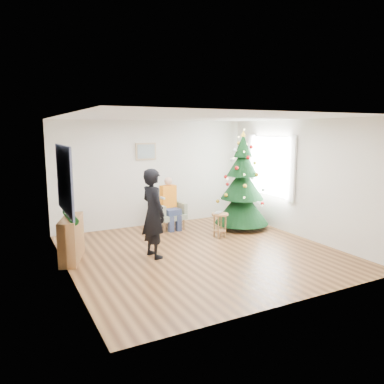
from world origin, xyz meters
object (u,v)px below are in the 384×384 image
christmas_tree (242,185)px  standing_man (153,213)px  stool (220,225)px  armchair (169,214)px  console (72,239)px

christmas_tree → standing_man: size_ratio=1.41×
christmas_tree → stool: size_ratio=4.29×
stool → standing_man: bearing=-163.9°
stool → armchair: bearing=118.6°
stool → christmas_tree: bearing=27.6°
stool → console: bearing=179.8°
christmas_tree → standing_man: (-2.69, -0.99, -0.22)m
armchair → console: armchair is taller
christmas_tree → console: christmas_tree is taller
christmas_tree → standing_man: christmas_tree is taller
stool → standing_man: size_ratio=0.33×
standing_man → console: (-1.40, 0.53, -0.44)m
standing_man → console: size_ratio=1.68×
christmas_tree → armchair: bearing=154.4°
christmas_tree → stool: christmas_tree is taller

